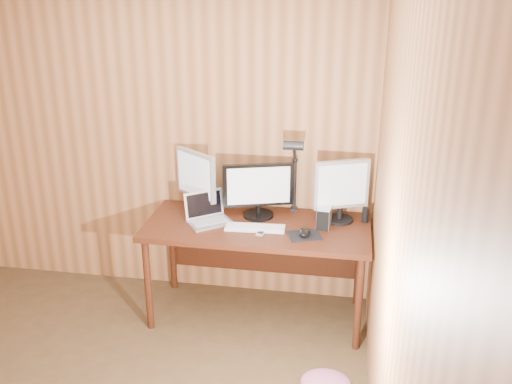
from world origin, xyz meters
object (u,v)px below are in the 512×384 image
(desk, at_px, (259,236))
(desk_lamp, at_px, (294,165))
(monitor_center, at_px, (258,190))
(keyboard, at_px, (255,228))
(speaker, at_px, (365,215))
(monitor_right, at_px, (341,189))
(monitor_left, at_px, (196,179))
(laptop, at_px, (207,214))
(mouse, at_px, (304,232))
(phone, at_px, (261,233))
(hard_drive, at_px, (324,218))

(desk, xyz_separation_m, desk_lamp, (0.23, 0.16, 0.51))
(monitor_center, xyz_separation_m, desk_lamp, (0.25, 0.08, 0.18))
(keyboard, bearing_deg, speaker, 15.05)
(monitor_right, relative_size, desk_lamp, 0.74)
(keyboard, bearing_deg, monitor_left, 148.67)
(monitor_center, xyz_separation_m, speaker, (0.77, 0.02, -0.15))
(laptop, xyz_separation_m, mouse, (0.71, -0.13, -0.03))
(monitor_left, height_order, phone, monitor_left)
(monitor_left, bearing_deg, mouse, 15.59)
(desk, xyz_separation_m, hard_drive, (0.47, -0.03, 0.19))
(monitor_right, bearing_deg, phone, -172.37)
(phone, bearing_deg, monitor_right, 39.88)
(keyboard, distance_m, desk_lamp, 0.53)
(laptop, relative_size, mouse, 3.09)
(hard_drive, xyz_separation_m, desk_lamp, (-0.24, 0.19, 0.31))
(desk, distance_m, speaker, 0.78)
(monitor_center, relative_size, phone, 4.81)
(monitor_left, height_order, desk_lamp, desk_lamp)
(laptop, bearing_deg, phone, -55.53)
(desk_lamp, bearing_deg, mouse, -62.96)
(desk, height_order, laptop, laptop)
(phone, bearing_deg, laptop, 170.88)
(desk, xyz_separation_m, mouse, (0.35, -0.20, 0.15))
(monitor_left, distance_m, monitor_right, 1.07)
(hard_drive, relative_size, phone, 1.38)
(monitor_center, distance_m, desk_lamp, 0.31)
(phone, xyz_separation_m, speaker, (0.71, 0.31, 0.05))
(desk, height_order, monitor_center, monitor_center)
(monitor_center, height_order, desk_lamp, desk_lamp)
(desk, xyz_separation_m, laptop, (-0.37, -0.07, 0.17))
(laptop, height_order, desk_lamp, desk_lamp)
(monitor_left, relative_size, hard_drive, 3.17)
(keyboard, xyz_separation_m, hard_drive, (0.47, 0.11, 0.06))
(laptop, relative_size, keyboard, 0.87)
(keyboard, relative_size, phone, 4.05)
(monitor_left, bearing_deg, monitor_right, 34.96)
(monitor_right, distance_m, hard_drive, 0.24)
(monitor_right, height_order, speaker, monitor_right)
(hard_drive, bearing_deg, monitor_center, 172.81)
(desk, xyz_separation_m, monitor_center, (-0.02, 0.08, 0.33))
(phone, bearing_deg, desk_lamp, 73.76)
(desk_lamp, bearing_deg, speaker, 2.65)
(monitor_left, distance_m, speaker, 1.27)
(laptop, height_order, phone, laptop)
(desk_lamp, bearing_deg, monitor_right, -1.42)
(monitor_right, distance_m, keyboard, 0.67)
(monitor_center, distance_m, hard_drive, 0.52)
(desk, distance_m, desk_lamp, 0.58)
(laptop, bearing_deg, speaker, -28.08)
(monitor_center, distance_m, speaker, 0.79)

